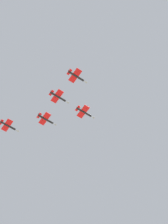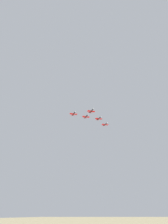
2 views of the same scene
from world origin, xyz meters
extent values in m
cylinder|color=black|center=(13.32, -19.25, 204.13)|extent=(2.45, 10.55, 1.28)
cone|color=#9EA3AD|center=(12.60, -12.89, 204.13)|extent=(1.47, 2.45, 1.22)
cube|color=red|center=(13.38, -19.83, 204.07)|extent=(9.67, 4.74, 0.21)
cube|color=red|center=(13.83, -23.80, 204.13)|extent=(4.11, 2.06, 0.21)
cube|color=black|center=(13.82, -23.71, 205.18)|extent=(0.39, 1.87, 2.09)
cylinder|color=black|center=(-1.66, -38.04, 203.38)|extent=(2.45, 10.55, 1.28)
cone|color=#9EA3AD|center=(-2.37, -31.68, 203.38)|extent=(1.47, 2.45, 1.22)
cube|color=red|center=(-1.59, -38.61, 203.32)|extent=(9.67, 4.74, 0.21)
cube|color=red|center=(-1.14, -42.59, 203.38)|extent=(4.11, 2.06, 0.21)
cube|color=black|center=(-1.15, -42.50, 204.43)|extent=(0.39, 1.87, 2.09)
cylinder|color=black|center=(32.11, -34.23, 205.25)|extent=(2.45, 10.55, 1.28)
cone|color=#9EA3AD|center=(31.39, -27.87, 205.25)|extent=(1.47, 2.45, 1.22)
cube|color=red|center=(32.17, -34.80, 205.19)|extent=(9.67, 4.74, 0.21)
cube|color=red|center=(32.62, -38.78, 205.25)|extent=(4.11, 2.06, 0.21)
cube|color=black|center=(32.61, -38.69, 206.30)|extent=(0.39, 1.87, 2.09)
cylinder|color=black|center=(15.41, -37.82, 204.46)|extent=(2.45, 10.55, 1.28)
cone|color=#9EA3AD|center=(14.70, -31.46, 204.46)|extent=(1.47, 2.45, 1.22)
cube|color=red|center=(15.48, -38.40, 204.40)|extent=(9.67, 4.74, 0.21)
cube|color=red|center=(15.93, -42.37, 204.46)|extent=(4.11, 2.06, 0.21)
cube|color=black|center=(15.92, -42.28, 205.50)|extent=(0.39, 1.87, 2.09)
cylinder|color=black|center=(-16.63, -56.82, 203.26)|extent=(2.45, 10.55, 1.28)
cone|color=#9EA3AD|center=(-17.35, -50.46, 203.26)|extent=(1.47, 2.45, 1.22)
cube|color=red|center=(-16.57, -57.40, 203.20)|extent=(9.67, 4.74, 0.21)
cube|color=red|center=(-16.12, -61.38, 203.26)|extent=(4.11, 2.06, 0.21)
cube|color=black|center=(-16.13, -61.28, 204.31)|extent=(0.39, 1.87, 2.09)
camera|label=1|loc=(117.89, -73.59, 2.47)|focal=61.59mm
camera|label=2|loc=(64.80, 170.81, 113.96)|focal=29.22mm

